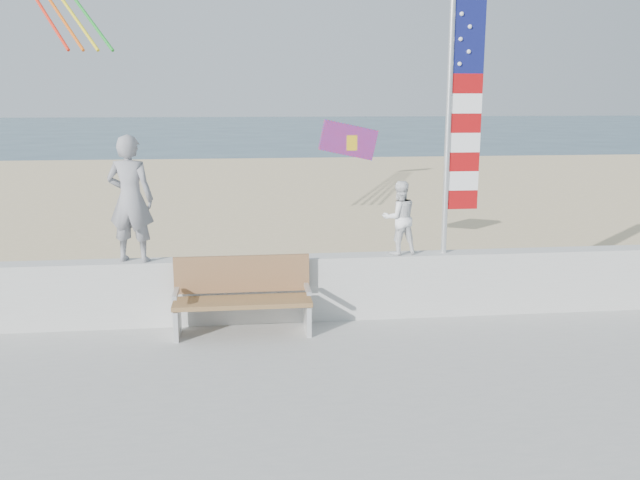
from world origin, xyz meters
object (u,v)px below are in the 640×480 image
at_px(child, 399,218).
at_px(bench, 243,295).
at_px(adult, 130,199).
at_px(flag, 458,116).

distance_m(child, bench, 2.42).
bearing_deg(bench, child, 11.70).
bearing_deg(adult, flag, -166.59).
xyz_separation_m(child, flag, (0.78, -0.00, 1.40)).
relative_size(adult, child, 1.64).
relative_size(adult, flag, 0.48).
bearing_deg(child, bench, 1.34).
bearing_deg(flag, child, 179.98).
relative_size(bench, flag, 0.51).
xyz_separation_m(adult, flag, (4.42, -0.00, 1.07)).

